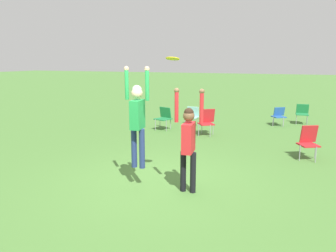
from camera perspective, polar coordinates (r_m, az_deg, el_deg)
ground_plane at (r=7.35m, az=-1.66°, el=-9.90°), size 120.00×120.00×0.00m
person_jumping at (r=6.77m, az=-5.35°, el=1.89°), size 0.57×0.43×2.12m
person_defending at (r=6.57m, az=3.59°, el=-2.15°), size 0.62×0.49×2.13m
frisbee at (r=6.62m, az=0.80°, el=11.66°), size 0.28×0.28×0.07m
camping_chair_0 at (r=14.98m, az=22.34°, el=2.24°), size 0.53×0.56×0.83m
camping_chair_1 at (r=11.90m, az=6.80°, el=1.00°), size 0.69×0.77×0.93m
camping_chair_2 at (r=12.75m, az=-0.70°, el=1.67°), size 0.67×0.72×0.86m
camping_chair_3 at (r=14.28m, az=18.75°, el=1.85°), size 0.65×0.71×0.75m
camping_chair_4 at (r=9.73m, az=23.28°, el=-2.25°), size 0.63×0.70×0.92m
camping_chair_5 at (r=13.47m, az=4.22°, el=1.92°), size 0.52×0.55×0.78m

